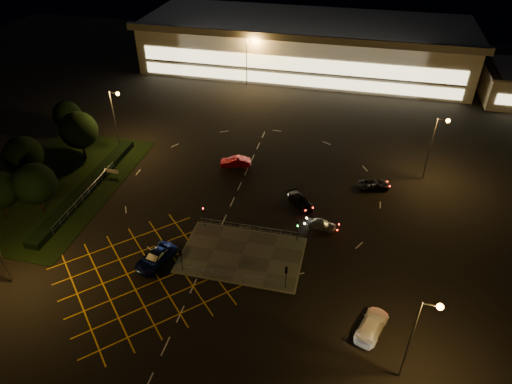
% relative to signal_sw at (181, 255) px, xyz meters
% --- Properties ---
extents(ground, '(180.00, 180.00, 0.00)m').
position_rel_signal_sw_xyz_m(ground, '(4.00, 5.99, -2.37)').
color(ground, black).
rests_on(ground, ground).
extents(pedestrian_island, '(14.00, 9.00, 0.12)m').
position_rel_signal_sw_xyz_m(pedestrian_island, '(6.00, 3.99, -2.31)').
color(pedestrian_island, '#4C4944').
rests_on(pedestrian_island, ground).
extents(grass_verge, '(18.00, 30.00, 0.08)m').
position_rel_signal_sw_xyz_m(grass_verge, '(-24.00, 11.99, -2.33)').
color(grass_verge, black).
rests_on(grass_verge, ground).
extents(hedge, '(2.00, 26.00, 1.00)m').
position_rel_signal_sw_xyz_m(hedge, '(-19.00, 11.99, -1.87)').
color(hedge, black).
rests_on(hedge, ground).
extents(supermarket, '(72.00, 26.50, 10.50)m').
position_rel_signal_sw_xyz_m(supermarket, '(4.00, 67.95, 2.95)').
color(supermarket, beige).
rests_on(supermarket, ground).
extents(streetlight_se, '(1.78, 0.56, 10.03)m').
position_rel_signal_sw_xyz_m(streetlight_se, '(24.44, -8.01, 4.20)').
color(streetlight_se, slate).
rests_on(streetlight_se, ground).
extents(streetlight_nw, '(1.78, 0.56, 10.03)m').
position_rel_signal_sw_xyz_m(streetlight_nw, '(-19.56, 23.99, 4.20)').
color(streetlight_nw, slate).
rests_on(streetlight_nw, ground).
extents(streetlight_ne, '(1.78, 0.56, 10.03)m').
position_rel_signal_sw_xyz_m(streetlight_ne, '(28.44, 25.99, 4.20)').
color(streetlight_ne, slate).
rests_on(streetlight_ne, ground).
extents(streetlight_far_left, '(1.78, 0.56, 10.03)m').
position_rel_signal_sw_xyz_m(streetlight_far_left, '(-5.56, 53.99, 4.20)').
color(streetlight_far_left, slate).
rests_on(streetlight_far_left, ground).
extents(streetlight_far_right, '(1.78, 0.56, 10.03)m').
position_rel_signal_sw_xyz_m(streetlight_far_right, '(34.44, 55.99, 4.20)').
color(streetlight_far_right, slate).
rests_on(streetlight_far_right, ground).
extents(signal_sw, '(0.28, 0.30, 3.15)m').
position_rel_signal_sw_xyz_m(signal_sw, '(0.00, 0.00, 0.00)').
color(signal_sw, black).
rests_on(signal_sw, pedestrian_island).
extents(signal_se, '(0.28, 0.30, 3.15)m').
position_rel_signal_sw_xyz_m(signal_se, '(12.00, 0.00, 0.00)').
color(signal_se, black).
rests_on(signal_se, pedestrian_island).
extents(signal_nw, '(0.28, 0.30, 3.15)m').
position_rel_signal_sw_xyz_m(signal_nw, '(0.00, 7.99, 0.00)').
color(signal_nw, black).
rests_on(signal_nw, pedestrian_island).
extents(signal_ne, '(0.28, 0.30, 3.15)m').
position_rel_signal_sw_xyz_m(signal_ne, '(12.00, 7.99, 0.00)').
color(signal_ne, black).
rests_on(signal_ne, pedestrian_island).
extents(tree_b, '(5.40, 5.40, 7.35)m').
position_rel_signal_sw_xyz_m(tree_b, '(-28.00, 11.99, 2.28)').
color(tree_b, black).
rests_on(tree_b, ground).
extents(tree_c, '(5.76, 5.76, 7.84)m').
position_rel_signal_sw_xyz_m(tree_c, '(-24.00, 19.99, 2.59)').
color(tree_c, black).
rests_on(tree_c, ground).
extents(tree_d, '(4.68, 4.68, 6.37)m').
position_rel_signal_sw_xyz_m(tree_d, '(-30.00, 25.99, 1.65)').
color(tree_d, black).
rests_on(tree_d, ground).
extents(tree_e, '(5.40, 5.40, 7.35)m').
position_rel_signal_sw_xyz_m(tree_e, '(-22.00, 5.99, 2.28)').
color(tree_e, black).
rests_on(tree_e, ground).
extents(car_queue_white, '(2.29, 4.44, 1.39)m').
position_rel_signal_sw_xyz_m(car_queue_white, '(-3.50, 0.43, -1.67)').
color(car_queue_white, silver).
rests_on(car_queue_white, ground).
extents(car_left_blue, '(4.09, 6.05, 1.54)m').
position_rel_signal_sw_xyz_m(car_left_blue, '(-3.50, 0.50, -1.60)').
color(car_left_blue, navy).
rests_on(car_left_blue, ground).
extents(car_far_dkgrey, '(4.53, 4.70, 1.35)m').
position_rel_signal_sw_xyz_m(car_far_dkgrey, '(11.28, 15.48, -1.69)').
color(car_far_dkgrey, black).
rests_on(car_far_dkgrey, ground).
extents(car_right_silver, '(3.81, 1.81, 1.26)m').
position_rel_signal_sw_xyz_m(car_right_silver, '(14.67, 11.23, -1.74)').
color(car_right_silver, silver).
rests_on(car_right_silver, ground).
extents(car_circ_red, '(4.89, 2.65, 1.53)m').
position_rel_signal_sw_xyz_m(car_circ_red, '(0.00, 23.07, -1.60)').
color(car_circ_red, maroon).
rests_on(car_circ_red, ground).
extents(car_east_grey, '(5.00, 3.38, 1.27)m').
position_rel_signal_sw_xyz_m(car_east_grey, '(21.00, 21.85, -1.73)').
color(car_east_grey, black).
rests_on(car_east_grey, ground).
extents(car_approach_white, '(3.84, 5.81, 1.56)m').
position_rel_signal_sw_xyz_m(car_approach_white, '(21.34, -3.54, -1.58)').
color(car_approach_white, white).
rests_on(car_approach_white, ground).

